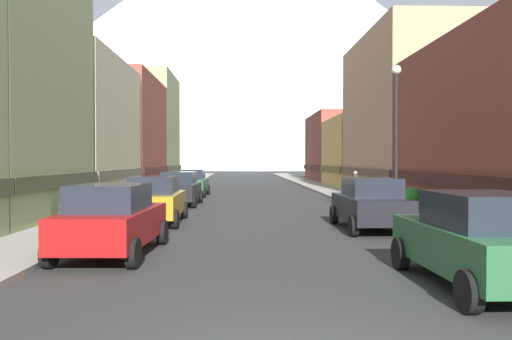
{
  "coord_description": "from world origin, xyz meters",
  "views": [
    {
      "loc": [
        -0.62,
        -5.64,
        2.36
      ],
      "look_at": [
        0.67,
        36.97,
        1.59
      ],
      "focal_mm": 36.6,
      "sensor_mm": 36.0,
      "label": 1
    }
  ],
  "objects": [
    {
      "name": "pedestrian_0",
      "position": [
        6.25,
        25.25,
        0.88
      ],
      "size": [
        0.36,
        0.36,
        1.59
      ],
      "color": "#333338",
      "rests_on": "sidewalk_right"
    },
    {
      "name": "storefront_right_4",
      "position": [
        11.4,
        52.91,
        3.63
      ],
      "size": [
        8.09,
        13.05,
        7.55
      ],
      "color": "brown",
      "rests_on": "ground"
    },
    {
      "name": "trash_bin_right",
      "position": [
        6.35,
        8.55,
        0.64
      ],
      "size": [
        0.59,
        0.59,
        0.98
      ],
      "color": "#4C5156",
      "rests_on": "sidewalk_right"
    },
    {
      "name": "potted_plant_0",
      "position": [
        7.0,
        17.21,
        0.73
      ],
      "size": [
        0.72,
        0.72,
        1.03
      ],
      "color": "gray",
      "rests_on": "sidewalk_right"
    },
    {
      "name": "car_left_1",
      "position": [
        -3.8,
        13.94,
        0.9
      ],
      "size": [
        2.09,
        4.42,
        1.78
      ],
      "color": "#B28419",
      "rests_on": "ground"
    },
    {
      "name": "car_left_0",
      "position": [
        -3.8,
        7.38,
        0.9
      ],
      "size": [
        2.23,
        4.48,
        1.78
      ],
      "color": "#9E1111",
      "rests_on": "ground"
    },
    {
      "name": "streetlamp_right",
      "position": [
        5.35,
        14.15,
        3.99
      ],
      "size": [
        0.36,
        0.36,
        5.86
      ],
      "color": "black",
      "rests_on": "sidewalk_right"
    },
    {
      "name": "storefront_right_3",
      "position": [
        11.35,
        41.05,
        2.97
      ],
      "size": [
        7.99,
        10.37,
        6.18
      ],
      "color": "#D8B259",
      "rests_on": "ground"
    },
    {
      "name": "car_right_1",
      "position": [
        3.8,
        11.95,
        0.9
      ],
      "size": [
        2.08,
        4.41,
        1.78
      ],
      "color": "black",
      "rests_on": "ground"
    },
    {
      "name": "sidewalk_right",
      "position": [
        6.25,
        35.0,
        0.07
      ],
      "size": [
        2.5,
        100.0,
        0.15
      ],
      "primitive_type": "cube",
      "color": "gray",
      "rests_on": "ground"
    },
    {
      "name": "storefront_right_2",
      "position": [
        10.72,
        28.69,
        5.14
      ],
      "size": [
        6.73,
        13.43,
        10.62
      ],
      "color": "tan",
      "rests_on": "ground"
    },
    {
      "name": "sidewalk_left",
      "position": [
        -6.25,
        35.0,
        0.07
      ],
      "size": [
        2.5,
        100.0,
        0.15
      ],
      "primitive_type": "cube",
      "color": "gray",
      "rests_on": "ground"
    },
    {
      "name": "car_left_3",
      "position": [
        -3.8,
        28.89,
        0.9
      ],
      "size": [
        2.14,
        4.44,
        1.78
      ],
      "color": "#265933",
      "rests_on": "ground"
    },
    {
      "name": "storefront_left_2",
      "position": [
        -11.33,
        25.03,
        4.0
      ],
      "size": [
        7.95,
        11.2,
        8.29
      ],
      "color": "beige",
      "rests_on": "ground"
    },
    {
      "name": "potted_plant_1",
      "position": [
        -7.0,
        13.66,
        0.54
      ],
      "size": [
        0.55,
        0.55,
        0.82
      ],
      "color": "brown",
      "rests_on": "sidewalk_left"
    },
    {
      "name": "car_right_0",
      "position": [
        3.8,
        3.84,
        0.9
      ],
      "size": [
        2.11,
        4.42,
        1.78
      ],
      "color": "#265933",
      "rests_on": "ground"
    },
    {
      "name": "storefront_left_3",
      "position": [
        -10.8,
        37.34,
        4.41
      ],
      "size": [
        6.91,
        12.27,
        9.15
      ],
      "color": "brown",
      "rests_on": "ground"
    },
    {
      "name": "storefront_left_4",
      "position": [
        -11.84,
        48.82,
        5.46
      ],
      "size": [
        8.99,
        10.41,
        11.27
      ],
      "color": "#8C9966",
      "rests_on": "ground"
    },
    {
      "name": "mountain_backdrop",
      "position": [
        4.36,
        260.0,
        64.9
      ],
      "size": [
        298.97,
        298.97,
        129.79
      ],
      "primitive_type": "cone",
      "color": "silver",
      "rests_on": "ground"
    },
    {
      "name": "car_left_2",
      "position": [
        -3.8,
        21.84,
        0.9
      ],
      "size": [
        2.16,
        4.45,
        1.78
      ],
      "color": "black",
      "rests_on": "ground"
    }
  ]
}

